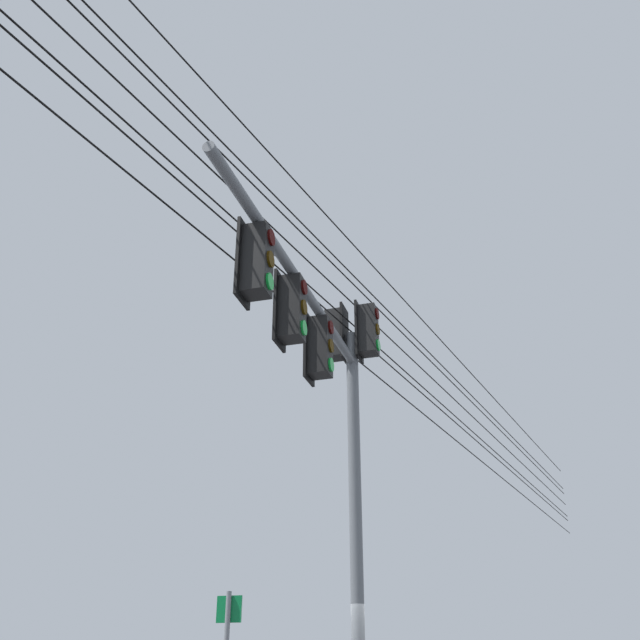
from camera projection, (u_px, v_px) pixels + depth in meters
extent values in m
cylinder|color=slate|center=(356.00, 538.00, 11.34)|extent=(0.20, 0.20, 6.90)
cylinder|color=slate|center=(298.00, 280.00, 10.21)|extent=(2.51, 5.34, 0.14)
cube|color=black|center=(368.00, 330.00, 12.85)|extent=(0.40, 0.40, 0.90)
cube|color=black|center=(359.00, 332.00, 12.89)|extent=(0.22, 0.42, 1.04)
cylinder|color=#360503|center=(377.00, 314.00, 12.94)|extent=(0.11, 0.19, 0.20)
cylinder|color=#3C2703|center=(378.00, 329.00, 12.80)|extent=(0.11, 0.19, 0.20)
cylinder|color=green|center=(378.00, 345.00, 12.67)|extent=(0.11, 0.19, 0.20)
cube|color=black|center=(335.00, 335.00, 13.00)|extent=(0.40, 0.40, 0.90)
cube|color=black|center=(344.00, 334.00, 12.96)|extent=(0.22, 0.42, 1.04)
cylinder|color=#360503|center=(326.00, 321.00, 13.18)|extent=(0.11, 0.19, 0.20)
cylinder|color=#3C2703|center=(326.00, 336.00, 13.05)|extent=(0.11, 0.19, 0.20)
cylinder|color=green|center=(326.00, 352.00, 12.91)|extent=(0.11, 0.19, 0.20)
cube|color=black|center=(320.00, 347.00, 10.85)|extent=(0.40, 0.40, 0.90)
cube|color=black|center=(309.00, 349.00, 10.90)|extent=(0.22, 0.42, 1.04)
cylinder|color=#360503|center=(331.00, 327.00, 10.95)|extent=(0.11, 0.19, 0.20)
cylinder|color=#3C2703|center=(331.00, 346.00, 10.81)|extent=(0.11, 0.19, 0.20)
cylinder|color=green|center=(331.00, 365.00, 10.67)|extent=(0.11, 0.19, 0.20)
cube|color=black|center=(292.00, 309.00, 9.79)|extent=(0.39, 0.39, 0.90)
cube|color=black|center=(280.00, 311.00, 9.83)|extent=(0.21, 0.42, 1.04)
cylinder|color=#360503|center=(304.00, 287.00, 9.89)|extent=(0.11, 0.20, 0.20)
cylinder|color=#3C2703|center=(304.00, 307.00, 9.75)|extent=(0.11, 0.20, 0.20)
cylinder|color=green|center=(304.00, 328.00, 9.61)|extent=(0.11, 0.20, 0.20)
cube|color=black|center=(257.00, 261.00, 8.73)|extent=(0.39, 0.39, 0.90)
cube|color=black|center=(244.00, 263.00, 8.77)|extent=(0.21, 0.42, 1.04)
cylinder|color=#360503|center=(271.00, 238.00, 8.82)|extent=(0.11, 0.20, 0.20)
cylinder|color=#3C2703|center=(271.00, 259.00, 8.69)|extent=(0.11, 0.20, 0.20)
cylinder|color=green|center=(270.00, 281.00, 8.55)|extent=(0.11, 0.20, 0.20)
cube|color=#0C7238|center=(229.00, 609.00, 9.75)|extent=(0.33, 0.15, 0.33)
cube|color=white|center=(230.00, 609.00, 9.76)|extent=(0.27, 0.11, 0.27)
cylinder|color=black|center=(388.00, 385.00, 13.96)|extent=(19.50, 28.00, 0.49)
cylinder|color=black|center=(387.00, 363.00, 14.16)|extent=(19.50, 28.00, 0.49)
cylinder|color=black|center=(387.00, 355.00, 14.24)|extent=(19.50, 28.00, 0.49)
cylinder|color=black|center=(386.00, 334.00, 14.43)|extent=(19.50, 28.00, 0.49)
cylinder|color=black|center=(385.00, 316.00, 14.62)|extent=(19.50, 28.00, 0.49)
cylinder|color=black|center=(384.00, 307.00, 14.71)|extent=(19.50, 28.00, 0.49)
cylinder|color=black|center=(383.00, 277.00, 15.02)|extent=(19.50, 28.00, 0.49)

